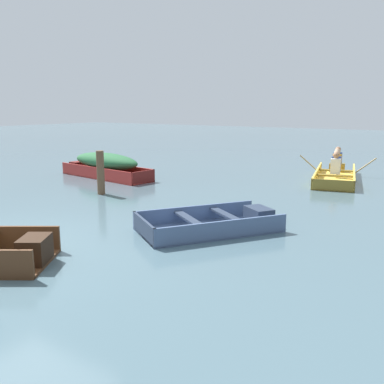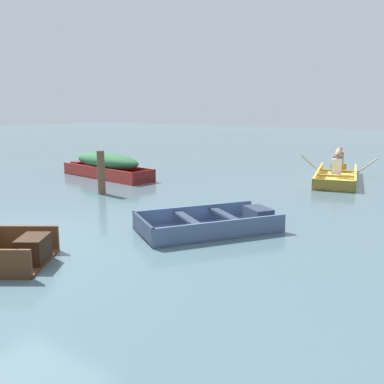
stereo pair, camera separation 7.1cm
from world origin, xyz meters
TOP-DOWN VIEW (x-y plane):
  - ground_plane at (0.00, 0.00)m, footprint 80.00×80.00m
  - skiff_slate_blue_near_moored at (2.12, 2.81)m, footprint 2.38×2.72m
  - skiff_red_mid_moored at (-3.74, 5.88)m, footprint 3.53×1.31m
  - rowboat_yellow_with_crew at (2.33, 9.62)m, footprint 2.35×3.82m
  - mooring_post at (-1.93, 3.95)m, footprint 0.19×0.19m

SIDE VIEW (x-z plane):
  - ground_plane at x=0.00m, z-range 0.00..0.00m
  - skiff_slate_blue_near_moored at x=2.12m, z-range -0.05..0.28m
  - rowboat_yellow_with_crew at x=2.33m, z-range -0.24..0.64m
  - skiff_red_mid_moored at x=-3.74m, z-range 0.05..0.83m
  - mooring_post at x=-1.93m, z-range 0.00..1.10m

